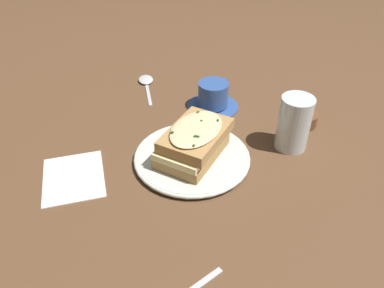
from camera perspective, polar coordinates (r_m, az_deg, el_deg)
ground_plane at (r=0.77m, az=0.64°, el=-2.06°), size 2.40×2.40×0.00m
dinner_plate at (r=0.75m, az=-0.00°, el=-2.04°), size 0.23×0.23×0.01m
sandwich at (r=0.73m, az=0.22°, el=0.36°), size 0.18×0.15×0.07m
teacup_with_saucer at (r=0.91m, az=3.28°, el=7.26°), size 0.13×0.13×0.07m
water_glass at (r=0.79m, az=15.28°, el=3.07°), size 0.07×0.07×0.12m
spoon at (r=1.04m, az=-7.01°, el=9.46°), size 0.16×0.06×0.01m
napkin at (r=0.75m, az=-17.62°, el=-4.81°), size 0.17×0.15×0.00m
condiment_pot at (r=0.89m, az=16.79°, el=3.60°), size 0.06×0.06×0.03m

